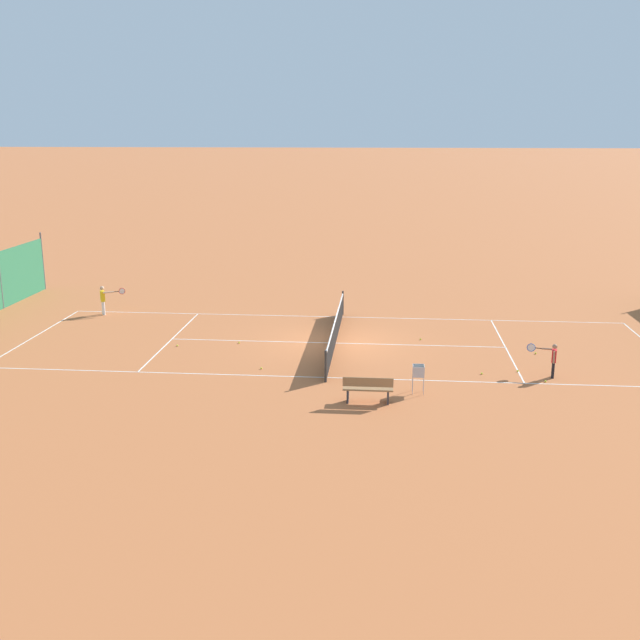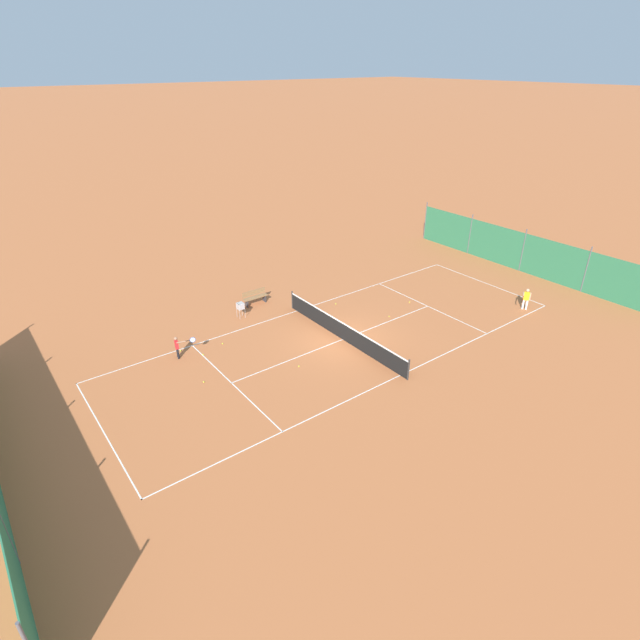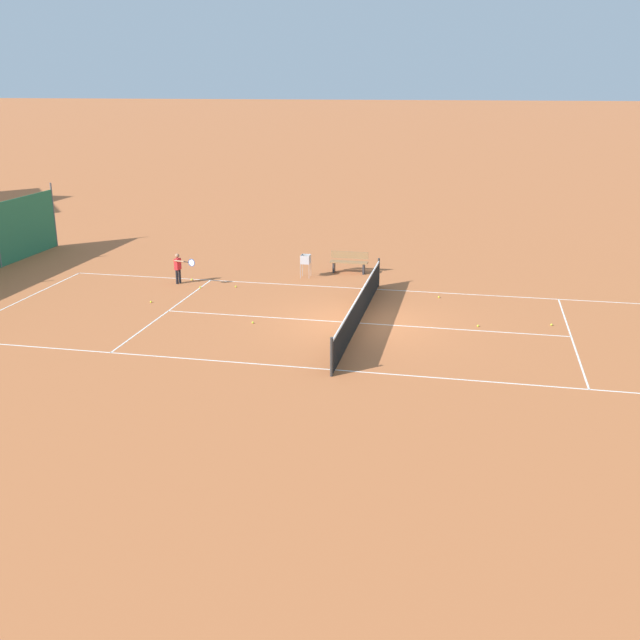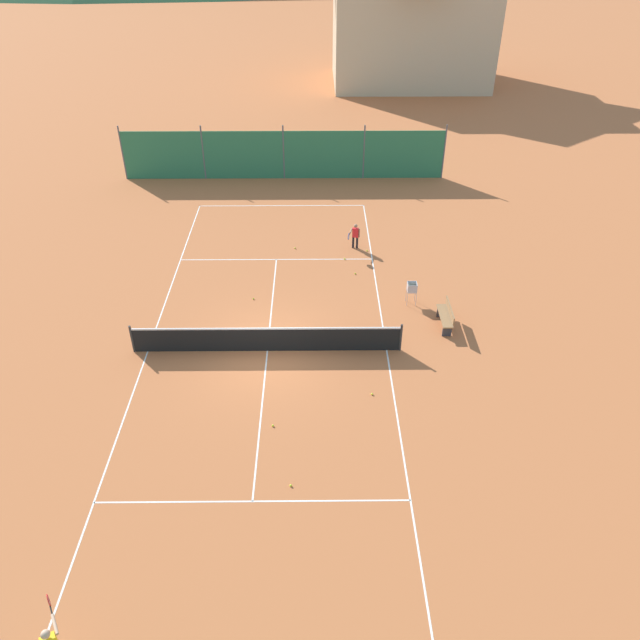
# 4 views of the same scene
# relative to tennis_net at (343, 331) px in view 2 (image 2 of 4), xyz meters

# --- Properties ---
(ground_plane) EXTENTS (600.00, 600.00, 0.00)m
(ground_plane) POSITION_rel_tennis_net_xyz_m (0.00, 0.00, -0.50)
(ground_plane) COLOR #BC6638
(court_line_markings) EXTENTS (8.25, 23.85, 0.01)m
(court_line_markings) POSITION_rel_tennis_net_xyz_m (0.00, 0.00, -0.50)
(court_line_markings) COLOR white
(court_line_markings) RESTS_ON ground
(tennis_net) EXTENTS (9.18, 0.08, 1.06)m
(tennis_net) POSITION_rel_tennis_net_xyz_m (0.00, 0.00, 0.00)
(tennis_net) COLOR #2D2D2D
(tennis_net) RESTS_ON ground
(windscreen_fence_near) EXTENTS (17.28, 0.08, 2.90)m
(windscreen_fence_near) POSITION_rel_tennis_net_xyz_m (-0.00, -15.50, 0.81)
(windscreen_fence_near) COLOR #2D754C
(windscreen_fence_near) RESTS_ON ground
(player_near_baseline) EXTENTS (0.57, 0.93, 1.15)m
(player_near_baseline) POSITION_rel_tennis_net_xyz_m (3.40, 7.37, 0.17)
(player_near_baseline) COLOR black
(player_near_baseline) RESTS_ON ground
(player_near_service) EXTENTS (0.52, 1.07, 1.28)m
(player_near_service) POSITION_rel_tennis_net_xyz_m (-3.62, -10.46, 0.24)
(player_near_service) COLOR white
(player_near_service) RESTS_ON ground
(tennis_ball_service_box) EXTENTS (0.07, 0.07, 0.07)m
(tennis_ball_service_box) POSITION_rel_tennis_net_xyz_m (3.42, -2.30, -0.47)
(tennis_ball_service_box) COLOR #CCE033
(tennis_ball_service_box) RESTS_ON ground
(tennis_ball_alley_left) EXTENTS (0.07, 0.07, 0.07)m
(tennis_ball_alley_left) POSITION_rel_tennis_net_xyz_m (3.93, 7.09, -0.47)
(tennis_ball_alley_left) COLOR #CCE033
(tennis_ball_alley_left) RESTS_ON ground
(tennis_ball_far_corner) EXTENTS (0.07, 0.07, 0.07)m
(tennis_ball_far_corner) POSITION_rel_tennis_net_xyz_m (3.30, 5.13, -0.47)
(tennis_ball_far_corner) COLOR #CCE033
(tennis_ball_far_corner) RESTS_ON ground
(tennis_ball_mid_court) EXTENTS (0.07, 0.07, 0.07)m
(tennis_ball_mid_court) POSITION_rel_tennis_net_xyz_m (0.98, -5.91, -0.47)
(tennis_ball_mid_court) COLOR #CCE033
(tennis_ball_mid_court) RESTS_ON ground
(tennis_ball_by_net_left) EXTENTS (0.07, 0.07, 0.07)m
(tennis_ball_by_net_left) POSITION_rel_tennis_net_xyz_m (-0.73, 3.26, -0.47)
(tennis_ball_by_net_left) COLOR #CCE033
(tennis_ball_by_net_left) RESTS_ON ground
(tennis_ball_near_corner) EXTENTS (0.07, 0.07, 0.07)m
(tennis_ball_near_corner) POSITION_rel_tennis_net_xyz_m (2.92, 6.38, -0.47)
(tennis_ball_near_corner) COLOR #CCE033
(tennis_ball_near_corner) RESTS_ON ground
(tennis_ball_alley_right) EXTENTS (0.07, 0.07, 0.07)m
(tennis_ball_alley_right) POSITION_rel_tennis_net_xyz_m (0.77, 7.36, -0.47)
(tennis_ball_alley_right) COLOR #CCE033
(tennis_ball_alley_right) RESTS_ON ground
(tennis_ball_by_net_right) EXTENTS (0.07, 0.07, 0.07)m
(tennis_ball_by_net_right) POSITION_rel_tennis_net_xyz_m (0.38, -3.67, -0.47)
(tennis_ball_by_net_right) COLOR #CCE033
(tennis_ball_by_net_right) RESTS_ON ground
(ball_hopper) EXTENTS (0.36, 0.36, 0.89)m
(ball_hopper) POSITION_rel_tennis_net_xyz_m (5.31, 2.94, 0.16)
(ball_hopper) COLOR #B7B7BC
(ball_hopper) RESTS_ON ground
(courtside_bench) EXTENTS (0.36, 1.50, 0.84)m
(courtside_bench) POSITION_rel_tennis_net_xyz_m (6.34, 1.41, -0.05)
(courtside_bench) COLOR olive
(courtside_bench) RESTS_ON ground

